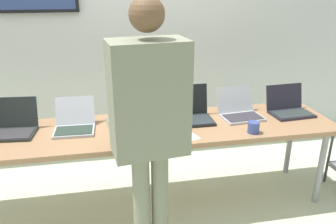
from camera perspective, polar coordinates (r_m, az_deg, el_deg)
The scene contains 12 objects.
ground at distance 3.04m, azimuth -4.82°, elevation -15.67°, with size 8.00×8.00×0.04m, color beige.
back_wall at distance 3.60m, azimuth -7.81°, elevation 12.46°, with size 8.00×0.11×2.51m.
workbench at distance 2.68m, azimuth -5.27°, elevation -3.66°, with size 3.24×0.70×0.72m.
laptop_station_0 at distance 2.81m, azimuth -24.89°, elevation -2.13°, with size 0.36×0.33×0.25m.
laptop_station_1 at distance 2.72m, azimuth -15.64°, elevation -1.80°, with size 0.31×0.35×0.22m.
laptop_station_2 at distance 2.71m, azimuth -5.93°, elevation -1.04°, with size 0.36×0.31×0.26m.
laptop_station_3 at distance 2.81m, azimuth 3.55°, elevation -0.09°, with size 0.37×0.32×0.27m.
laptop_station_4 at distance 2.93m, azimuth 12.05°, elevation 0.30°, with size 0.36×0.35×0.24m.
laptop_station_5 at distance 3.12m, azimuth 19.89°, elevation 0.76°, with size 0.37×0.31×0.24m.
person at distance 1.96m, azimuth -3.31°, elevation -0.98°, with size 0.49×0.63×1.74m.
coffee_mug at distance 2.64m, azimuth 14.38°, elevation -2.55°, with size 0.09×0.09×0.09m.
paper_sheet at distance 2.55m, azimuth 1.82°, elevation -3.78°, with size 0.29×0.35×0.00m.
Camera 1 is at (-0.22, -2.43, 1.80)m, focal length 35.75 mm.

